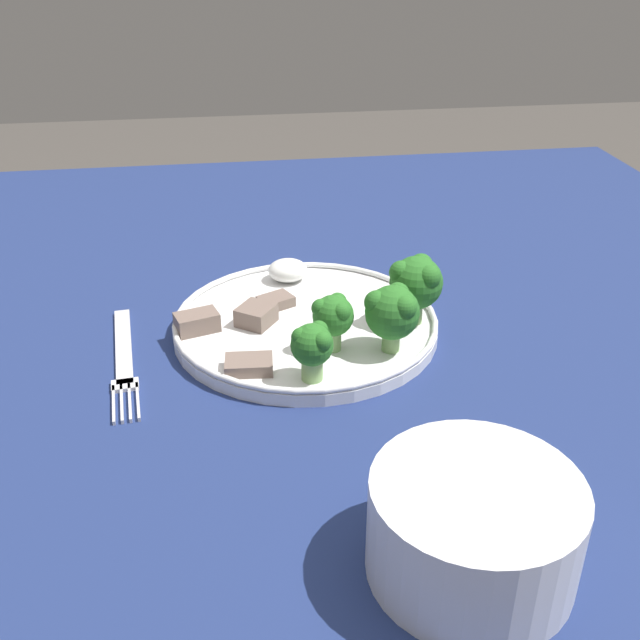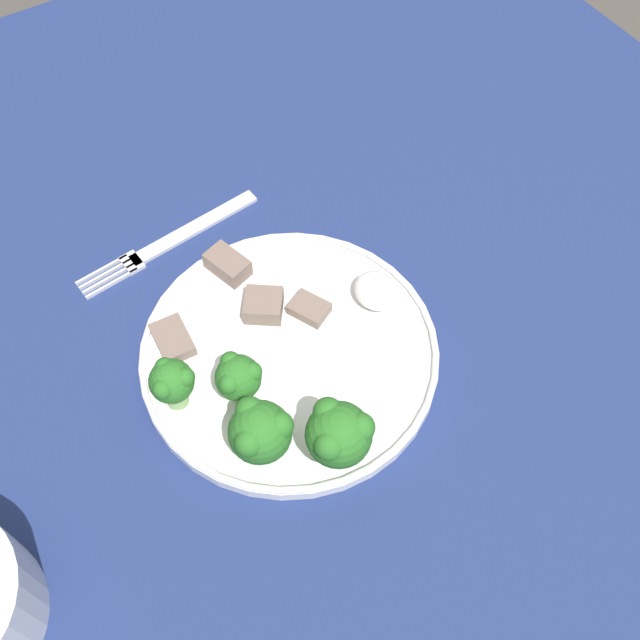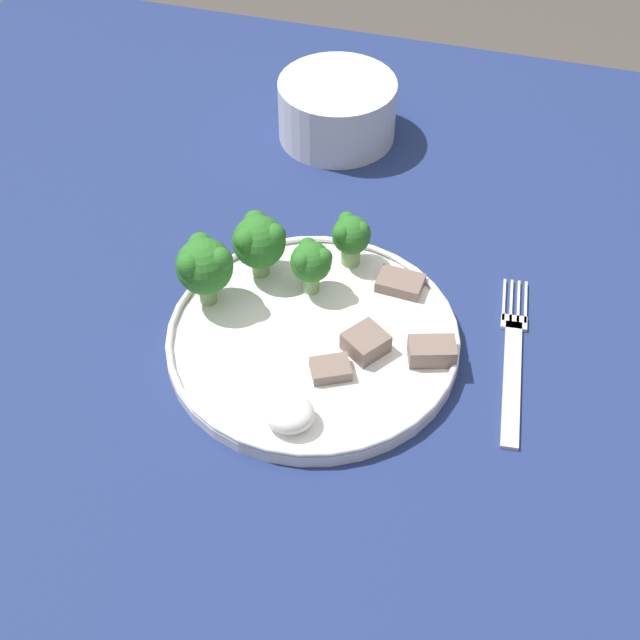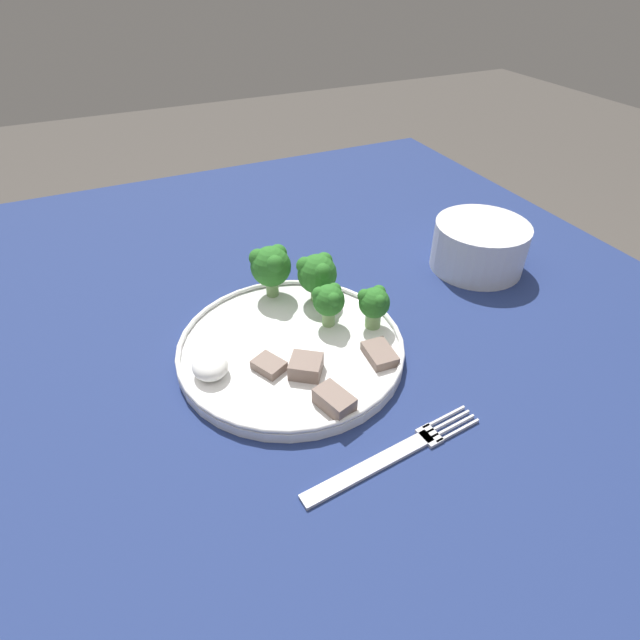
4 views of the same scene
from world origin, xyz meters
The scene contains 14 objects.
ground_plane centered at (0.00, 0.00, 0.00)m, with size 8.00×8.00×0.00m, color #4C4742.
table centered at (0.00, 0.00, 0.65)m, with size 1.21×1.14×0.74m.
dinner_plate centered at (-0.01, 0.02, 0.75)m, with size 0.26×0.26×0.02m.
fork centered at (0.17, 0.05, 0.75)m, with size 0.04×0.20×0.00m.
cream_bowl centered at (-0.07, 0.34, 0.78)m, with size 0.13×0.13×0.07m.
broccoli_floret_near_rim_left centered at (-0.03, 0.07, 0.79)m, with size 0.04×0.04×0.05m.
broccoli_floret_center_left centered at (-0.11, 0.03, 0.80)m, with size 0.05×0.05×0.07m.
broccoli_floret_back_left centered at (0.00, 0.12, 0.79)m, with size 0.04×0.04×0.05m.
broccoli_floret_front_left centered at (-0.08, 0.08, 0.80)m, with size 0.05×0.05×0.06m.
meat_slice_front_slice centered at (0.04, 0.01, 0.76)m, with size 0.05×0.05×0.02m.
meat_slice_middle_slice centered at (0.05, 0.10, 0.76)m, with size 0.04×0.03×0.01m.
meat_slice_rear_slice centered at (0.10, 0.02, 0.76)m, with size 0.05×0.04×0.02m.
meat_slice_edge_slice centered at (0.02, -0.02, 0.76)m, with size 0.04×0.04×0.01m.
sauce_dollop centered at (0.00, -0.08, 0.77)m, with size 0.04×0.04×0.02m.
Camera 4 is at (0.40, -0.14, 1.13)m, focal length 28.00 mm.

